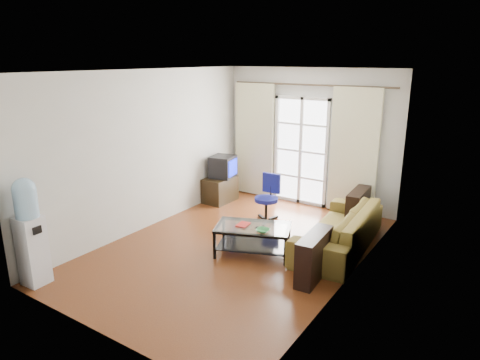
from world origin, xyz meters
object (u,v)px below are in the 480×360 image
at_px(tv_stand, 220,189).
at_px(task_chair, 267,208).
at_px(sofa, 339,228).
at_px(crt_tv, 222,166).
at_px(coffee_table, 253,236).
at_px(water_cooler, 30,230).

xyz_separation_m(tv_stand, task_chair, (1.38, -0.46, 0.00)).
xyz_separation_m(sofa, crt_tv, (-2.86, 0.87, 0.41)).
relative_size(sofa, coffee_table, 1.79).
bearing_deg(water_cooler, tv_stand, 86.14).
xyz_separation_m(coffee_table, task_chair, (-0.49, 1.27, -0.03)).
bearing_deg(crt_tv, task_chair, -30.98).
xyz_separation_m(coffee_table, crt_tv, (-1.86, 1.80, 0.44)).
bearing_deg(tv_stand, coffee_table, -41.56).
bearing_deg(tv_stand, sofa, -14.32).
height_order(sofa, water_cooler, water_cooler).
height_order(coffee_table, water_cooler, water_cooler).
bearing_deg(coffee_table, water_cooler, -129.60).
bearing_deg(task_chair, tv_stand, 159.30).
relative_size(coffee_table, tv_stand, 1.82).
bearing_deg(task_chair, sofa, -15.30).
height_order(crt_tv, water_cooler, water_cooler).
bearing_deg(coffee_table, sofa, 42.82).
bearing_deg(sofa, crt_tv, -110.64).
xyz_separation_m(crt_tv, task_chair, (1.38, -0.53, -0.47)).
relative_size(tv_stand, crt_tv, 1.26).
height_order(sofa, coffee_table, sofa).
xyz_separation_m(sofa, coffee_table, (-1.00, -0.93, -0.03)).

